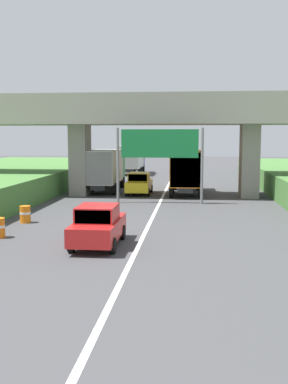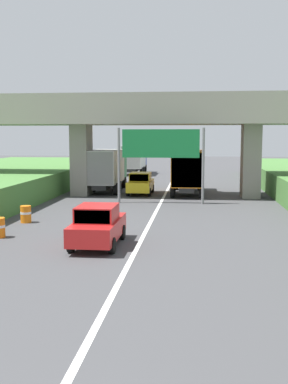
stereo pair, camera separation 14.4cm
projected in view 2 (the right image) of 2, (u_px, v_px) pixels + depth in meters
The scene contains 9 objects.
lane_centre_stripe at pixel (158, 209), 29.24m from camera, with size 0.20×89.83×0.01m, color white.
overpass_bridge at pixel (165, 120), 34.70m from camera, with size 40.00×4.80×7.61m.
overhead_highway_sign at pixel (161, 148), 31.11m from camera, with size 5.88×0.18×5.11m.
truck_orange at pixel (188, 170), 36.35m from camera, with size 2.44×7.30×3.44m.
truck_green at pixel (107, 168), 38.06m from camera, with size 2.44×7.30×3.44m.
truck_blue at pixel (135, 158), 55.46m from camera, with size 2.44×7.30×3.44m.
car_red at pixel (98, 226), 19.29m from camera, with size 1.86×4.10×1.72m.
car_yellow at pixel (141, 183), 36.32m from camera, with size 1.86×4.10×1.72m.
construction_barrel_4 at pixel (26, 214), 24.51m from camera, with size 0.57×0.57×0.90m.
Camera 2 is at (2.33, -3.90, 4.57)m, focal length 43.38 mm.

